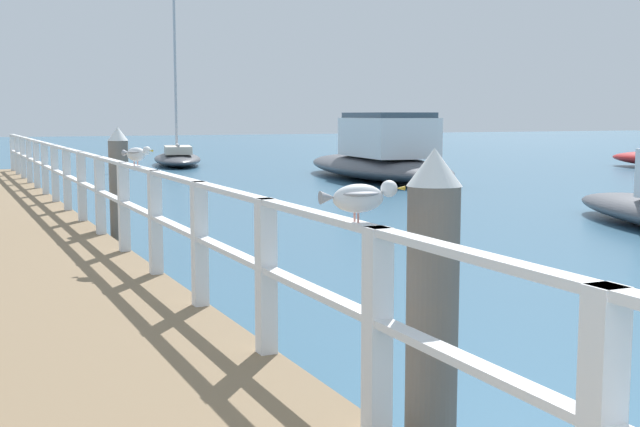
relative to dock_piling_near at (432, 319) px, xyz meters
The scene contains 7 objects.
pier_railing 9.31m from the dock_piling_near, 92.34° to the left, with size 0.12×25.14×1.06m.
dock_piling_near is the anchor object (origin of this frame).
dock_piling_far 8.35m from the dock_piling_near, 90.00° to the left, with size 0.29×0.29×1.84m.
seagull_foreground 0.77m from the dock_piling_near, 160.86° to the left, with size 0.48×0.19×0.21m.
seagull_background 5.46m from the dock_piling_near, 93.98° to the left, with size 0.26×0.44×0.21m.
boat_1 21.71m from the dock_piling_near, 61.98° to the left, with size 3.94×9.23×2.07m.
boat_3 29.51m from the dock_piling_near, 77.61° to the left, with size 3.08×6.26×7.07m.
Camera 1 is at (-0.54, 0.32, 2.01)m, focal length 46.78 mm.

